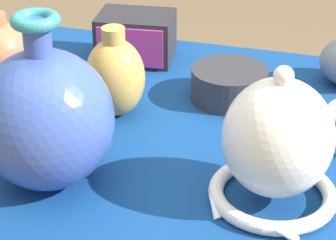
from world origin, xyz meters
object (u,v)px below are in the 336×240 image
Objects in this scene: vase_tall_bulbous at (46,118)px; jar_round_ochre at (115,76)px; vase_dome_bell at (277,147)px; pot_squat_charcoal at (229,84)px; mosaic_tile_box at (136,37)px.

jar_round_ochre is (0.02, 0.23, -0.03)m from vase_tall_bulbous.
pot_squat_charcoal is (-0.13, 0.30, -0.06)m from vase_dome_bell.
vase_tall_bulbous is at bearing -172.00° from vase_dome_bell.
vase_tall_bulbous is at bearing -93.80° from mosaic_tile_box.
mosaic_tile_box reaches higher than pot_squat_charcoal.
pot_squat_charcoal is at bearing 31.93° from jar_round_ochre.
mosaic_tile_box is at bearing 93.02° from vase_tall_bulbous.
vase_dome_bell reaches higher than jar_round_ochre.
pot_squat_charcoal is (0.23, -0.13, -0.02)m from mosaic_tile_box.
vase_dome_bell is 0.36m from jar_round_ochre.
jar_round_ochre is at bearing 84.92° from vase_tall_bulbous.
mosaic_tile_box is 1.02× the size of jar_round_ochre.
vase_tall_bulbous is 1.86× the size of pot_squat_charcoal.
jar_round_ochre reaches higher than mosaic_tile_box.
jar_round_ochre is at bearing 149.67° from vase_dome_bell.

